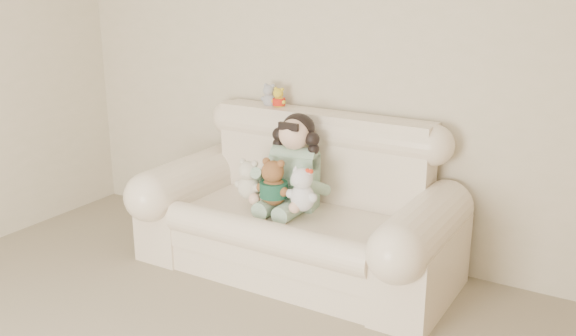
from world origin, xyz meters
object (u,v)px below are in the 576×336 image
Objects in this scene: sofa at (296,198)px; brown_teddy at (274,178)px; white_cat at (303,184)px; cream_teddy at (249,176)px; seated_child at (295,161)px.

sofa is 5.81× the size of brown_teddy.
sofa reaches higher than brown_teddy.
cream_teddy is (-0.41, 0.00, -0.01)m from white_cat.
cream_teddy is at bearing -156.18° from sofa.
seated_child reaches higher than white_cat.
white_cat is (0.18, -0.21, -0.07)m from seated_child.
brown_teddy is at bearing -28.04° from cream_teddy.
sofa is at bearing 154.10° from white_cat.
sofa reaches higher than white_cat.
brown_teddy is 0.21m from white_cat.
white_cat is (0.21, 0.01, -0.01)m from brown_teddy.
brown_teddy reaches higher than white_cat.
white_cat is at bearing -46.10° from sofa.
seated_child is at bearing 150.97° from white_cat.
sofa is 0.25m from seated_child.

